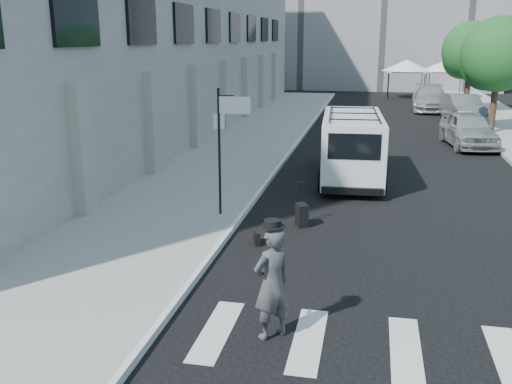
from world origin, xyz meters
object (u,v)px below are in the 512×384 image
at_px(businessman, 272,283).
at_px(suitcase, 302,215).
at_px(parked_car_b, 463,108).
at_px(parked_car_c, 431,98).
at_px(briefcase, 257,238).
at_px(cargo_van, 352,146).
at_px(parked_car_a, 468,130).

height_order(businessman, suitcase, businessman).
bearing_deg(businessman, parked_car_b, -148.54).
distance_m(businessman, parked_car_c, 33.55).
relative_size(briefcase, cargo_van, 0.07).
relative_size(businessman, cargo_van, 0.32).
distance_m(briefcase, parked_car_a, 16.39).
bearing_deg(briefcase, cargo_van, 56.74).
bearing_deg(parked_car_c, businessman, -97.04).
bearing_deg(suitcase, parked_car_a, 41.45).
distance_m(briefcase, suitcase, 1.87).
bearing_deg(cargo_van, briefcase, -108.42).
xyz_separation_m(businessman, parked_car_b, (6.82, 27.83, -0.17)).
height_order(briefcase, parked_car_c, parked_car_c).
bearing_deg(parked_car_a, cargo_van, -131.27).
xyz_separation_m(cargo_van, parked_car_c, (4.58, 21.37, -0.35)).
relative_size(briefcase, suitcase, 0.37).
bearing_deg(cargo_van, parked_car_c, 74.40).
distance_m(cargo_van, parked_car_b, 17.18).
bearing_deg(parked_car_a, suitcase, -121.86).
relative_size(businessman, briefcase, 4.49).
bearing_deg(cargo_van, parked_car_a, 52.10).
xyz_separation_m(briefcase, parked_car_c, (6.55, 28.74, 0.68)).
relative_size(briefcase, parked_car_c, 0.08).
relative_size(suitcase, parked_car_a, 0.25).
relative_size(parked_car_a, parked_car_c, 0.81).
distance_m(businessman, suitcase, 6.04).
bearing_deg(businessman, cargo_van, -138.71).
relative_size(businessman, parked_car_c, 0.34).
distance_m(suitcase, cargo_van, 5.91).
xyz_separation_m(businessman, suitcase, (-0.25, 6.00, -0.67)).
bearing_deg(suitcase, briefcase, -142.72).
bearing_deg(suitcase, parked_car_c, 54.69).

